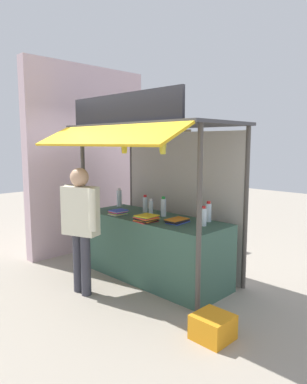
{
  "coord_description": "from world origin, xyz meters",
  "views": [
    {
      "loc": [
        3.4,
        -3.46,
        1.9
      ],
      "look_at": [
        0.0,
        0.0,
        1.23
      ],
      "focal_mm": 33.47,
      "sensor_mm": 36.0,
      "label": 1
    }
  ],
  "objects_px": {
    "water_bottle_center": "(163,207)",
    "vendor_person": "(81,219)",
    "magazine_stack_back_right": "(146,218)",
    "plastic_crate": "(213,327)",
    "water_bottle_far_left": "(208,212)",
    "water_bottle_mid_left": "(204,217)",
    "water_bottle_front_left": "(151,207)",
    "magazine_stack_rear_center": "(118,212)",
    "banana_bunch_inner_left": "(163,149)",
    "magazine_stack_front_right": "(177,221)",
    "banana_bunch_leftmost": "(124,148)",
    "water_bottle_back_left": "(145,204)",
    "water_bottle_far_right": "(119,198)"
  },
  "relations": [
    {
      "from": "water_bottle_center",
      "to": "vendor_person",
      "type": "relative_size",
      "value": 0.17
    },
    {
      "from": "water_bottle_center",
      "to": "magazine_stack_back_right",
      "type": "height_order",
      "value": "water_bottle_center"
    },
    {
      "from": "vendor_person",
      "to": "plastic_crate",
      "type": "relative_size",
      "value": 4.58
    },
    {
      "from": "water_bottle_center",
      "to": "water_bottle_far_left",
      "type": "xyz_separation_m",
      "value": [
        0.66,
        0.15,
        -0.0
      ]
    },
    {
      "from": "water_bottle_mid_left",
      "to": "water_bottle_front_left",
      "type": "distance_m",
      "value": 0.94
    },
    {
      "from": "magazine_stack_rear_center",
      "to": "banana_bunch_inner_left",
      "type": "distance_m",
      "value": 1.49
    },
    {
      "from": "vendor_person",
      "to": "plastic_crate",
      "type": "bearing_deg",
      "value": -10.78
    },
    {
      "from": "magazine_stack_front_right",
      "to": "banana_bunch_leftmost",
      "type": "xyz_separation_m",
      "value": [
        -0.49,
        -0.46,
        0.93
      ]
    },
    {
      "from": "water_bottle_back_left",
      "to": "vendor_person",
      "type": "height_order",
      "value": "vendor_person"
    },
    {
      "from": "water_bottle_far_right",
      "to": "water_bottle_front_left",
      "type": "bearing_deg",
      "value": -8.75
    },
    {
      "from": "plastic_crate",
      "to": "water_bottle_far_left",
      "type": "bearing_deg",
      "value": 128.57
    },
    {
      "from": "water_bottle_back_left",
      "to": "water_bottle_front_left",
      "type": "relative_size",
      "value": 1.12
    },
    {
      "from": "magazine_stack_rear_center",
      "to": "vendor_person",
      "type": "relative_size",
      "value": 0.16
    },
    {
      "from": "water_bottle_mid_left",
      "to": "water_bottle_far_right",
      "type": "distance_m",
      "value": 1.8
    },
    {
      "from": "water_bottle_far_left",
      "to": "banana_bunch_inner_left",
      "type": "bearing_deg",
      "value": -95.4
    },
    {
      "from": "water_bottle_far_left",
      "to": "magazine_stack_rear_center",
      "type": "xyz_separation_m",
      "value": [
        -1.21,
        -0.51,
        -0.1
      ]
    },
    {
      "from": "banana_bunch_inner_left",
      "to": "banana_bunch_leftmost",
      "type": "bearing_deg",
      "value": 179.99
    },
    {
      "from": "water_bottle_back_left",
      "to": "magazine_stack_back_right",
      "type": "xyz_separation_m",
      "value": [
        0.46,
        -0.43,
        -0.08
      ]
    },
    {
      "from": "water_bottle_center",
      "to": "banana_bunch_leftmost",
      "type": "relative_size",
      "value": 1.11
    },
    {
      "from": "water_bottle_front_left",
      "to": "banana_bunch_inner_left",
      "type": "height_order",
      "value": "banana_bunch_inner_left"
    },
    {
      "from": "water_bottle_far_right",
      "to": "water_bottle_front_left",
      "type": "relative_size",
      "value": 1.26
    },
    {
      "from": "magazine_stack_front_right",
      "to": "magazine_stack_rear_center",
      "type": "bearing_deg",
      "value": -169.05
    },
    {
      "from": "plastic_crate",
      "to": "water_bottle_front_left",
      "type": "bearing_deg",
      "value": 154.08
    },
    {
      "from": "water_bottle_back_left",
      "to": "water_bottle_far_left",
      "type": "relative_size",
      "value": 0.96
    },
    {
      "from": "water_bottle_far_right",
      "to": "water_bottle_mid_left",
      "type": "bearing_deg",
      "value": -4.77
    },
    {
      "from": "water_bottle_back_left",
      "to": "banana_bunch_inner_left",
      "type": "height_order",
      "value": "banana_bunch_inner_left"
    },
    {
      "from": "magazine_stack_front_right",
      "to": "banana_bunch_leftmost",
      "type": "distance_m",
      "value": 1.15
    },
    {
      "from": "magazine_stack_rear_center",
      "to": "banana_bunch_leftmost",
      "type": "xyz_separation_m",
      "value": [
        0.47,
        -0.28,
        0.92
      ]
    },
    {
      "from": "water_bottle_front_left",
      "to": "vendor_person",
      "type": "bearing_deg",
      "value": -98.38
    },
    {
      "from": "water_bottle_mid_left",
      "to": "water_bottle_back_left",
      "type": "relative_size",
      "value": 0.96
    },
    {
      "from": "water_bottle_center",
      "to": "banana_bunch_leftmost",
      "type": "bearing_deg",
      "value": -97.6
    },
    {
      "from": "magazine_stack_back_right",
      "to": "vendor_person",
      "type": "relative_size",
      "value": 0.18
    },
    {
      "from": "water_bottle_front_left",
      "to": "plastic_crate",
      "type": "xyz_separation_m",
      "value": [
        1.66,
        -0.81,
        -0.86
      ]
    },
    {
      "from": "magazine_stack_back_right",
      "to": "water_bottle_mid_left",
      "type": "bearing_deg",
      "value": 25.88
    },
    {
      "from": "magazine_stack_front_right",
      "to": "banana_bunch_leftmost",
      "type": "height_order",
      "value": "banana_bunch_leftmost"
    },
    {
      "from": "water_bottle_front_left",
      "to": "water_bottle_back_left",
      "type": "bearing_deg",
      "value": 158.56
    },
    {
      "from": "water_bottle_back_left",
      "to": "banana_bunch_leftmost",
      "type": "distance_m",
      "value": 1.1
    },
    {
      "from": "water_bottle_far_left",
      "to": "banana_bunch_leftmost",
      "type": "distance_m",
      "value": 1.36
    },
    {
      "from": "water_bottle_back_left",
      "to": "magazine_stack_front_right",
      "type": "xyz_separation_m",
      "value": [
        0.79,
        -0.19,
        -0.1
      ]
    },
    {
      "from": "banana_bunch_leftmost",
      "to": "plastic_crate",
      "type": "relative_size",
      "value": 0.72
    },
    {
      "from": "water_bottle_front_left",
      "to": "banana_bunch_leftmost",
      "type": "height_order",
      "value": "banana_bunch_leftmost"
    },
    {
      "from": "water_bottle_back_left",
      "to": "banana_bunch_leftmost",
      "type": "bearing_deg",
      "value": -65.24
    },
    {
      "from": "water_bottle_far_right",
      "to": "banana_bunch_leftmost",
      "type": "bearing_deg",
      "value": -36.5
    },
    {
      "from": "vendor_person",
      "to": "water_bottle_front_left",
      "type": "bearing_deg",
      "value": 62.4
    },
    {
      "from": "water_bottle_back_left",
      "to": "banana_bunch_inner_left",
      "type": "distance_m",
      "value": 1.43
    },
    {
      "from": "water_bottle_mid_left",
      "to": "water_bottle_far_left",
      "type": "relative_size",
      "value": 0.92
    },
    {
      "from": "water_bottle_center",
      "to": "magazine_stack_rear_center",
      "type": "distance_m",
      "value": 0.66
    },
    {
      "from": "water_bottle_back_left",
      "to": "water_bottle_far_right",
      "type": "bearing_deg",
      "value": 175.3
    },
    {
      "from": "water_bottle_far_right",
      "to": "magazine_stack_back_right",
      "type": "distance_m",
      "value": 1.22
    },
    {
      "from": "water_bottle_far_right",
      "to": "water_bottle_far_left",
      "type": "height_order",
      "value": "water_bottle_far_right"
    }
  ]
}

